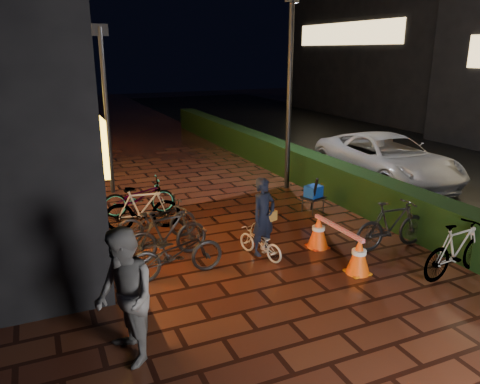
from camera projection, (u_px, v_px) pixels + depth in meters
name	position (u px, v px, depth m)	size (l,w,h in m)	color
ground	(312.00, 278.00, 8.68)	(80.00, 80.00, 0.00)	#381911
asphalt_road	(453.00, 170.00, 16.53)	(11.00, 60.00, 0.01)	black
hedge	(271.00, 153.00, 16.81)	(0.70, 20.00, 1.00)	black
bystander_person	(125.00, 298.00, 6.12)	(0.93, 0.72, 1.90)	#5F5F61
van	(387.00, 159.00, 14.84)	(2.48, 5.38, 1.49)	silver
lamp_post_hedge	(290.00, 84.00, 13.47)	(0.53, 0.28, 5.68)	black
lamp_post_sf	(106.00, 104.00, 13.16)	(0.45, 0.15, 4.73)	black
cyclist	(262.00, 229.00, 9.35)	(0.77, 1.25, 1.69)	silver
traffic_barrier	(337.00, 243.00, 9.36)	(0.48, 1.80, 0.72)	#FF520D
cart_assembly	(313.00, 193.00, 12.06)	(0.65, 0.70, 1.02)	black
parked_bikes_storefront	(155.00, 220.00, 10.20)	(1.98, 4.42, 1.06)	black
parked_bikes_hedge	(423.00, 236.00, 9.24)	(2.04, 2.12, 1.06)	black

